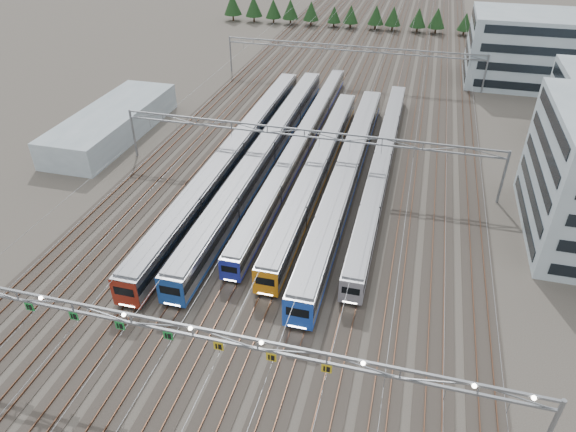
% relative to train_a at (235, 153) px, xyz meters
% --- Properties ---
extents(ground, '(400.00, 400.00, 0.00)m').
position_rel_train_a_xyz_m(ground, '(11.25, -40.83, -2.28)').
color(ground, '#47423A').
rests_on(ground, ground).
extents(track_bed, '(54.00, 260.00, 5.42)m').
position_rel_train_a_xyz_m(track_bed, '(11.25, 59.17, -0.79)').
color(track_bed, '#2D2823').
rests_on(track_bed, ground).
extents(train_a, '(3.11, 67.43, 4.06)m').
position_rel_train_a_xyz_m(train_a, '(0.00, 0.00, 0.00)').
color(train_a, black).
rests_on(train_a, ground).
extents(train_b, '(3.10, 67.87, 4.05)m').
position_rel_train_a_xyz_m(train_b, '(4.50, 1.57, -0.01)').
color(train_b, black).
rests_on(train_b, ground).
extents(train_c, '(2.53, 68.22, 3.29)m').
position_rel_train_a_xyz_m(train_c, '(9.00, 7.07, -0.39)').
color(train_c, black).
rests_on(train_c, ground).
extents(train_d, '(2.88, 53.94, 3.75)m').
position_rel_train_a_xyz_m(train_d, '(13.50, -1.32, -0.16)').
color(train_d, black).
rests_on(train_d, ground).
extents(train_e, '(3.18, 59.56, 4.15)m').
position_rel_train_a_xyz_m(train_e, '(18.00, -2.36, 0.04)').
color(train_e, black).
rests_on(train_e, ground).
extents(train_f, '(2.62, 60.82, 3.40)m').
position_rel_train_a_xyz_m(train_f, '(22.50, 3.21, -0.33)').
color(train_f, black).
rests_on(train_f, ground).
extents(gantry_near, '(56.36, 0.61, 8.08)m').
position_rel_train_a_xyz_m(gantry_near, '(11.20, -40.95, 4.80)').
color(gantry_near, gray).
rests_on(gantry_near, ground).
extents(gantry_mid, '(56.36, 0.36, 8.00)m').
position_rel_train_a_xyz_m(gantry_mid, '(11.25, -0.83, 4.10)').
color(gantry_mid, gray).
rests_on(gantry_mid, ground).
extents(gantry_far, '(56.36, 0.36, 8.00)m').
position_rel_train_a_xyz_m(gantry_far, '(11.25, 44.17, 4.10)').
color(gantry_far, gray).
rests_on(gantry_far, ground).
extents(depot_bldg_north, '(22.00, 18.00, 14.63)m').
position_rel_train_a_xyz_m(depot_bldg_north, '(46.66, 53.35, 5.03)').
color(depot_bldg_north, '#90A2AC').
rests_on(depot_bldg_north, ground).
extents(west_shed, '(10.00, 30.00, 4.61)m').
position_rel_train_a_xyz_m(west_shed, '(-24.57, 5.48, 0.02)').
color(west_shed, '#90A2AC').
rests_on(west_shed, ground).
extents(treeline, '(106.40, 5.60, 7.02)m').
position_rel_train_a_xyz_m(treeline, '(16.65, 91.56, 1.95)').
color(treeline, '#332114').
rests_on(treeline, ground).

